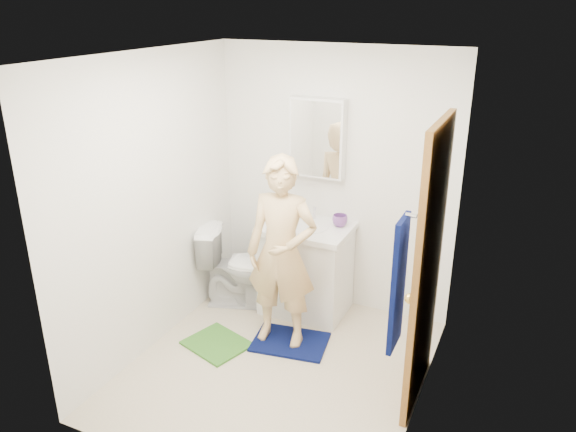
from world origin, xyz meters
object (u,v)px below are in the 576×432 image
(soap_dispenser, at_px, (275,212))
(man, at_px, (282,253))
(toothbrush_cup, at_px, (340,221))
(toilet, at_px, (241,266))
(vanity_cabinet, at_px, (306,271))
(medicine_cabinet, at_px, (318,138))
(towel, at_px, (398,284))

(soap_dispenser, xyz_separation_m, man, (0.32, -0.55, -0.11))
(soap_dispenser, relative_size, man, 0.11)
(toothbrush_cup, bearing_deg, toilet, -163.46)
(vanity_cabinet, xyz_separation_m, toilet, (-0.60, -0.15, -0.01))
(toilet, relative_size, toothbrush_cup, 5.76)
(toilet, bearing_deg, medicine_cabinet, -76.75)
(towel, bearing_deg, soap_dispenser, 135.20)
(vanity_cabinet, distance_m, soap_dispenser, 0.62)
(toilet, distance_m, toothbrush_cup, 1.05)
(toilet, bearing_deg, towel, -145.23)
(medicine_cabinet, xyz_separation_m, toilet, (-0.60, -0.37, -1.21))
(toothbrush_cup, bearing_deg, soap_dispenser, -167.24)
(vanity_cabinet, xyz_separation_m, medicine_cabinet, (0.00, 0.22, 1.20))
(toilet, bearing_deg, vanity_cabinet, -94.75)
(towel, xyz_separation_m, soap_dispenser, (-1.48, 1.47, -0.31))
(soap_dispenser, bearing_deg, toilet, -156.73)
(toothbrush_cup, xyz_separation_m, man, (-0.25, -0.68, -0.08))
(vanity_cabinet, relative_size, toothbrush_cup, 5.94)
(toilet, height_order, man, man)
(vanity_cabinet, height_order, towel, towel)
(medicine_cabinet, height_order, towel, medicine_cabinet)
(towel, xyz_separation_m, man, (-1.16, 0.92, -0.42))
(towel, distance_m, toothbrush_cup, 1.87)
(vanity_cabinet, relative_size, man, 0.50)
(medicine_cabinet, bearing_deg, toothbrush_cup, -22.12)
(soap_dispenser, bearing_deg, man, -59.63)
(medicine_cabinet, distance_m, towel, 2.11)
(vanity_cabinet, height_order, man, man)
(vanity_cabinet, bearing_deg, medicine_cabinet, 90.00)
(vanity_cabinet, bearing_deg, toilet, -166.43)
(vanity_cabinet, relative_size, soap_dispenser, 4.50)
(vanity_cabinet, relative_size, medicine_cabinet, 1.14)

